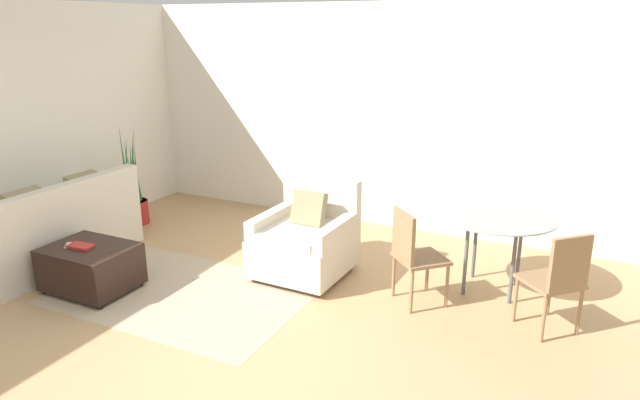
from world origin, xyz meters
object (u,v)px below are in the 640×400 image
object	(u,v)px
couch	(51,234)
dining_chair_near_right	(559,277)
tv_remote_primary	(68,245)
ottoman	(91,266)
potted_plant	(134,202)
dining_table	(496,224)
armchair	(306,240)
book_stack	(81,246)
dining_chair_near_left	(413,251)

from	to	relation	value
couch	dining_chair_near_right	size ratio (longest dim) A/B	2.06
tv_remote_primary	ottoman	bearing A→B (deg)	17.54
ottoman	tv_remote_primary	distance (m)	0.30
potted_plant	dining_table	size ratio (longest dim) A/B	1.18
armchair	ottoman	size ratio (longest dim) A/B	1.17
armchair	tv_remote_primary	xyz separation A→B (m)	(-1.89, -1.32, 0.09)
armchair	book_stack	distance (m)	2.18
book_stack	dining_chair_near_left	world-z (taller)	dining_chair_near_left
ottoman	potted_plant	distance (m)	1.96
ottoman	tv_remote_primary	xyz separation A→B (m)	(-0.20, -0.06, 0.21)
book_stack	tv_remote_primary	bearing A→B (deg)	-170.26
potted_plant	dining_table	distance (m)	4.53
tv_remote_primary	potted_plant	bearing A→B (deg)	115.48
couch	ottoman	world-z (taller)	couch
book_stack	potted_plant	xyz separation A→B (m)	(-0.97, 1.71, -0.17)
tv_remote_primary	potted_plant	distance (m)	1.92
ottoman	tv_remote_primary	size ratio (longest dim) A/B	5.78
couch	potted_plant	world-z (taller)	potted_plant
ottoman	dining_chair_near_right	xyz separation A→B (m)	(4.11, 1.10, 0.27)
couch	dining_chair_near_right	xyz separation A→B (m)	(5.03, 0.77, 0.21)
potted_plant	dining_chair_near_right	distance (m)	5.17
ottoman	dining_chair_near_left	bearing A→B (deg)	20.88
dining_table	dining_chair_near_right	bearing A→B (deg)	-45.00
dining_table	tv_remote_primary	bearing A→B (deg)	-154.31
potted_plant	couch	bearing A→B (deg)	-85.64
potted_plant	dining_chair_near_right	size ratio (longest dim) A/B	1.45
dining_table	dining_chair_near_left	bearing A→B (deg)	-135.00
couch	ottoman	xyz separation A→B (m)	(0.92, -0.32, -0.07)
couch	book_stack	bearing A→B (deg)	-22.74
tv_remote_primary	dining_chair_near_left	bearing A→B (deg)	20.67
book_stack	dining_chair_near_left	xyz separation A→B (m)	(2.93, 1.14, 0.06)
dining_chair_near_left	dining_chair_near_right	bearing A→B (deg)	0.00
dining_chair_near_left	couch	bearing A→B (deg)	-168.50
couch	ottoman	size ratio (longest dim) A/B	2.27
couch	dining_chair_near_left	distance (m)	3.88
book_stack	dining_chair_near_left	size ratio (longest dim) A/B	0.28
tv_remote_primary	dining_chair_near_right	size ratio (longest dim) A/B	0.16
couch	potted_plant	bearing A→B (deg)	94.36
armchair	book_stack	bearing A→B (deg)	-143.43
dining_chair_near_left	ottoman	bearing A→B (deg)	-159.12
potted_plant	dining_chair_near_left	bearing A→B (deg)	-8.32
dining_chair_near_right	tv_remote_primary	bearing A→B (deg)	-164.92
armchair	dining_chair_near_right	world-z (taller)	armchair
couch	book_stack	world-z (taller)	couch
book_stack	dining_table	size ratio (longest dim) A/B	0.23
armchair	dining_chair_near_left	bearing A→B (deg)	-7.84
book_stack	tv_remote_primary	distance (m)	0.15
book_stack	potted_plant	bearing A→B (deg)	119.58
couch	book_stack	xyz separation A→B (m)	(0.87, -0.36, 0.15)
book_stack	ottoman	bearing A→B (deg)	33.80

